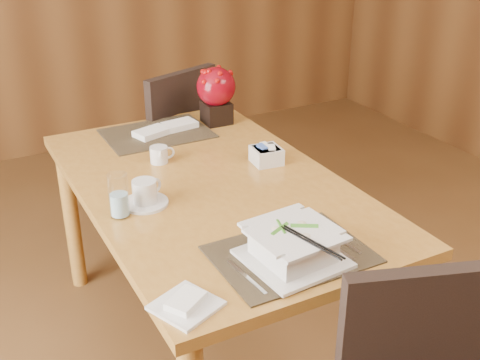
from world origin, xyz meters
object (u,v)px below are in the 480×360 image
far_chair (169,146)px  bread_plate (186,306)px  dining_table (211,206)px  sugar_caddy (266,155)px  soup_setting (293,246)px  berry_decor (216,92)px  water_glass (119,195)px  creamer_jug (159,155)px  coffee_cup (145,194)px

far_chair → bread_plate: bearing=50.2°
dining_table → sugar_caddy: size_ratio=13.94×
soup_setting → berry_decor: 1.18m
water_glass → far_chair: size_ratio=0.16×
creamer_jug → far_chair: far_chair is taller
dining_table → berry_decor: 0.67m
sugar_caddy → soup_setting: bearing=-114.0°
dining_table → water_glass: bearing=-166.8°
creamer_jug → sugar_caddy: same height
soup_setting → water_glass: bearing=120.7°
dining_table → berry_decor: (0.29, 0.56, 0.24)m
creamer_jug → far_chair: bearing=74.6°
water_glass → bread_plate: water_glass is taller
berry_decor → dining_table: bearing=-117.9°
coffee_cup → far_chair: (0.45, 0.94, -0.26)m
dining_table → water_glass: (-0.37, -0.09, 0.17)m
dining_table → bread_plate: bread_plate is taller
dining_table → berry_decor: size_ratio=5.75×
water_glass → bread_plate: size_ratio=1.01×
coffee_cup → creamer_jug: size_ratio=1.73×
bread_plate → far_chair: far_chair is taller
water_glass → berry_decor: berry_decor is taller
soup_setting → bread_plate: 0.36m
soup_setting → water_glass: 0.61m
sugar_caddy → far_chair: bearing=96.0°
dining_table → soup_setting: size_ratio=5.29×
coffee_cup → creamer_jug: bearing=61.3°
soup_setting → far_chair: 1.51m
creamer_jug → berry_decor: 0.51m
far_chair → water_glass: bearing=40.8°
water_glass → coffee_cup: bearing=21.1°
water_glass → sugar_caddy: water_glass is taller
bread_plate → soup_setting: bearing=7.8°
coffee_cup → berry_decor: 0.83m
soup_setting → sugar_caddy: 0.70m
soup_setting → coffee_cup: soup_setting is taller
dining_table → bread_plate: bearing=-120.4°
water_glass → sugar_caddy: bearing=12.7°
coffee_cup → far_chair: far_chair is taller
bread_plate → coffee_cup: bearing=80.2°
sugar_caddy → bread_plate: bearing=-132.9°
dining_table → creamer_jug: 0.31m
soup_setting → water_glass: size_ratio=1.87×
coffee_cup → sugar_caddy: size_ratio=1.45×
sugar_caddy → bread_plate: (-0.64, -0.69, -0.03)m
dining_table → coffee_cup: (-0.27, -0.05, 0.13)m
soup_setting → coffee_cup: 0.59m
water_glass → berry_decor: size_ratio=0.58×
dining_table → water_glass: water_glass is taller
soup_setting → far_chair: (0.20, 1.48, -0.27)m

